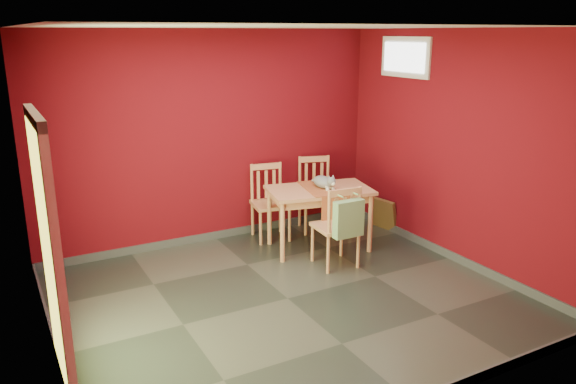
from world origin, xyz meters
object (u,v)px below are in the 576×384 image
cat (323,180)px  picture_frame (383,214)px  chair_far_left (270,201)px  tote_bag (348,219)px  chair_far_right (316,193)px  chair_near (338,225)px  dining_table (319,196)px

cat → picture_frame: cat is taller
chair_far_left → tote_bag: (0.24, -1.47, 0.15)m
chair_far_right → chair_near: bearing=-110.8°
chair_far_left → tote_bag: chair_far_left is taller
cat → tote_bag: bearing=-110.3°
chair_far_left → tote_bag: bearing=-80.7°
chair_far_left → chair_far_right: chair_far_right is taller
chair_near → picture_frame: chair_near is taller
chair_near → cat: (0.18, 0.60, 0.39)m
tote_bag → cat: (0.19, 0.83, 0.23)m
chair_far_right → tote_bag: (-0.48, -1.47, 0.14)m
chair_near → picture_frame: bearing=31.1°
chair_near → picture_frame: (1.28, 0.77, -0.28)m
chair_far_right → cat: size_ratio=2.43×
dining_table → chair_far_right: size_ratio=1.38×
chair_near → chair_far_right: bearing=69.2°
chair_far_left → chair_near: 1.27m
chair_far_left → chair_near: (0.25, -1.24, 0.00)m
chair_far_left → picture_frame: bearing=-17.2°
chair_far_right → cat: 0.80m
dining_table → chair_far_right: 0.76m
chair_near → tote_bag: (-0.01, -0.23, 0.15)m
chair_near → cat: size_ratio=2.39×
chair_far_right → picture_frame: chair_far_right is taller
chair_near → cat: bearing=73.6°
chair_far_right → chair_near: chair_far_right is taller
cat → chair_far_left: bearing=116.2°
picture_frame → chair_far_left: bearing=162.8°
dining_table → tote_bag: size_ratio=2.82×
chair_far_left → chair_near: bearing=-78.5°
chair_far_left → cat: size_ratio=2.39×
chair_far_left → chair_far_right: 0.72m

